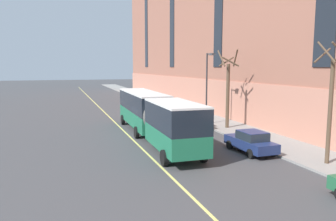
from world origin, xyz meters
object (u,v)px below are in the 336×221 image
(city_bus, at_px, (153,113))
(street_lamp, at_px, (208,81))
(parked_car_black_2, at_px, (195,120))
(parked_car_navy_4, at_px, (251,142))
(street_tree_mid_block, at_px, (228,89))
(street_tree_near_corner, at_px, (331,101))
(parked_car_champagne_5, at_px, (149,103))
(parked_car_green_6, at_px, (170,111))
(parked_car_red_0, at_px, (135,97))

(city_bus, bearing_deg, street_lamp, 30.40)
(parked_car_black_2, bearing_deg, parked_car_navy_4, -90.12)
(parked_car_black_2, height_order, street_tree_mid_block, street_tree_mid_block)
(parked_car_navy_4, distance_m, street_tree_near_corner, 5.85)
(parked_car_champagne_5, relative_size, parked_car_green_6, 0.97)
(parked_car_navy_4, bearing_deg, city_bus, 128.39)
(parked_car_champagne_5, bearing_deg, street_tree_near_corner, -84.76)
(parked_car_red_0, height_order, street_tree_mid_block, street_tree_mid_block)
(street_lamp, bearing_deg, city_bus, -149.60)
(parked_car_navy_4, height_order, parked_car_champagne_5, same)
(city_bus, xyz_separation_m, parked_car_green_6, (5.14, 10.36, -1.34))
(city_bus, distance_m, street_tree_mid_block, 8.34)
(city_bus, distance_m, parked_car_green_6, 11.64)
(parked_car_black_2, xyz_separation_m, street_tree_near_corner, (2.71, -13.96, 3.16))
(street_tree_near_corner, distance_m, street_tree_mid_block, 12.47)
(parked_car_black_2, bearing_deg, street_tree_mid_block, -28.88)
(city_bus, height_order, parked_car_red_0, city_bus)
(street_tree_near_corner, bearing_deg, city_bus, 126.63)
(parked_car_champagne_5, xyz_separation_m, street_tree_mid_block, (2.80, -18.20, 3.10))
(parked_car_red_0, relative_size, street_lamp, 0.67)
(street_tree_mid_block, bearing_deg, parked_car_navy_4, -107.98)
(parked_car_black_2, distance_m, street_tree_near_corner, 14.57)
(city_bus, relative_size, parked_car_green_6, 3.83)
(street_tree_near_corner, bearing_deg, parked_car_champagne_5, 95.24)
(street_tree_near_corner, xyz_separation_m, street_lamp, (-1.04, 14.80, 0.59))
(parked_car_champagne_5, bearing_deg, parked_car_green_6, -90.17)
(parked_car_black_2, bearing_deg, street_lamp, 26.60)
(parked_car_black_2, bearing_deg, parked_car_green_6, 91.06)
(parked_car_navy_4, bearing_deg, parked_car_black_2, 89.88)
(city_bus, bearing_deg, street_tree_mid_block, 12.38)
(parked_car_green_6, bearing_deg, city_bus, -116.37)
(city_bus, height_order, street_tree_mid_block, street_tree_mid_block)
(parked_car_green_6, xyz_separation_m, street_tree_mid_block, (2.83, -8.61, 3.10))
(parked_car_red_0, relative_size, parked_car_navy_4, 1.11)
(parked_car_red_0, relative_size, parked_car_champagne_5, 1.04)
(street_lamp, bearing_deg, parked_car_green_6, 105.99)
(parked_car_navy_4, bearing_deg, street_tree_mid_block, 72.02)
(parked_car_black_2, relative_size, parked_car_navy_4, 0.98)
(street_tree_mid_block, bearing_deg, parked_car_green_6, 108.17)
(parked_car_green_6, bearing_deg, street_lamp, -74.01)
(parked_car_red_0, distance_m, parked_car_champagne_5, 9.06)
(city_bus, height_order, street_lamp, street_lamp)
(city_bus, relative_size, parked_car_navy_4, 4.21)
(parked_car_black_2, relative_size, parked_car_green_6, 0.89)
(parked_car_navy_4, height_order, street_tree_mid_block, street_tree_mid_block)
(city_bus, bearing_deg, parked_car_red_0, 80.04)
(street_lamp, bearing_deg, parked_car_champagne_5, 96.38)
(parked_car_red_0, bearing_deg, street_tree_near_corner, -85.85)
(street_tree_near_corner, distance_m, street_lamp, 14.85)
(city_bus, height_order, parked_car_navy_4, city_bus)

